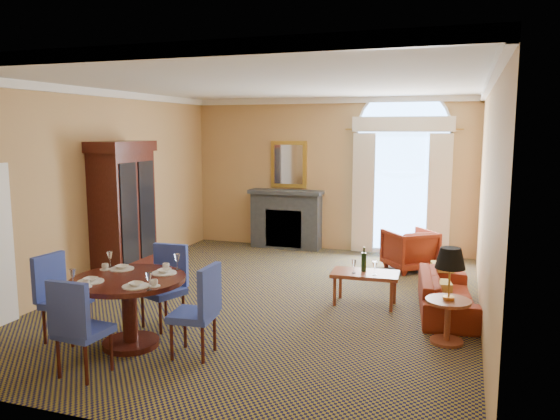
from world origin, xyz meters
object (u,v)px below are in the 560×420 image
(sofa, at_px, (447,294))
(coffee_table, at_px, (365,275))
(armoire, at_px, (123,214))
(dining_table, at_px, (129,296))
(side_table, at_px, (449,283))
(armchair, at_px, (410,250))

(sofa, bearing_deg, coffee_table, 85.52)
(armoire, xyz_separation_m, dining_table, (1.77, -2.45, -0.52))
(dining_table, distance_m, side_table, 3.79)
(dining_table, relative_size, armchair, 1.62)
(armchair, xyz_separation_m, side_table, (0.78, -3.38, 0.37))
(dining_table, relative_size, coffee_table, 1.34)
(sofa, relative_size, coffee_table, 1.84)
(armchair, xyz_separation_m, coffee_table, (-0.42, -2.27, 0.08))
(armoire, height_order, armchair, armoire)
(sofa, height_order, armchair, armchair)
(armoire, relative_size, sofa, 1.29)
(dining_table, height_order, coffee_table, dining_table)
(side_table, bearing_deg, sofa, 92.49)
(armoire, xyz_separation_m, side_table, (5.32, -1.14, -0.39))
(armoire, height_order, sofa, armoire)
(armoire, xyz_separation_m, sofa, (5.27, 0.01, -0.87))
(armchair, height_order, coffee_table, coffee_table)
(armoire, relative_size, dining_table, 1.77)
(armoire, relative_size, armchair, 2.87)
(coffee_table, bearing_deg, dining_table, -137.69)
(dining_table, bearing_deg, sofa, 35.12)
(armoire, distance_m, side_table, 5.46)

